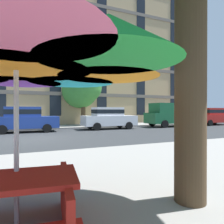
{
  "coord_description": "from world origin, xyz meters",
  "views": [
    {
      "loc": [
        -0.34,
        -11.78,
        1.52
      ],
      "look_at": [
        6.07,
        3.2,
        1.4
      ],
      "focal_mm": 32.7,
      "sensor_mm": 36.0,
      "label": 1
    }
  ],
  "objects_px": {
    "street_tree_middle": "(82,89)",
    "patio_umbrella": "(16,50)",
    "sedan_white": "(109,117)",
    "sedan_red": "(212,116)",
    "pickup_green": "(170,116)",
    "sedan_blue": "(25,119)"
  },
  "relations": [
    {
      "from": "sedan_blue",
      "to": "patio_umbrella",
      "type": "distance_m",
      "value": 12.77
    },
    {
      "from": "sedan_red",
      "to": "patio_umbrella",
      "type": "height_order",
      "value": "patio_umbrella"
    },
    {
      "from": "street_tree_middle",
      "to": "patio_umbrella",
      "type": "height_order",
      "value": "street_tree_middle"
    },
    {
      "from": "pickup_green",
      "to": "patio_umbrella",
      "type": "distance_m",
      "value": 17.98
    },
    {
      "from": "sedan_blue",
      "to": "street_tree_middle",
      "type": "height_order",
      "value": "street_tree_middle"
    },
    {
      "from": "sedan_white",
      "to": "sedan_red",
      "type": "bearing_deg",
      "value": 0.0
    },
    {
      "from": "sedan_white",
      "to": "patio_umbrella",
      "type": "relative_size",
      "value": 1.11
    },
    {
      "from": "sedan_white",
      "to": "pickup_green",
      "type": "bearing_deg",
      "value": 0.0
    },
    {
      "from": "sedan_white",
      "to": "sedan_red",
      "type": "distance_m",
      "value": 11.72
    },
    {
      "from": "street_tree_middle",
      "to": "patio_umbrella",
      "type": "xyz_separation_m",
      "value": [
        -5.16,
        -16.35,
        -1.29
      ]
    },
    {
      "from": "pickup_green",
      "to": "sedan_red",
      "type": "relative_size",
      "value": 1.16
    },
    {
      "from": "sedan_red",
      "to": "patio_umbrella",
      "type": "distance_m",
      "value": 22.19
    },
    {
      "from": "sedan_blue",
      "to": "patio_umbrella",
      "type": "relative_size",
      "value": 1.11
    },
    {
      "from": "sedan_white",
      "to": "sedan_blue",
      "type": "bearing_deg",
      "value": 180.0
    },
    {
      "from": "street_tree_middle",
      "to": "sedan_white",
      "type": "bearing_deg",
      "value": -70.91
    },
    {
      "from": "sedan_blue",
      "to": "street_tree_middle",
      "type": "xyz_separation_m",
      "value": [
        5.08,
        3.65,
        2.61
      ]
    },
    {
      "from": "sedan_blue",
      "to": "street_tree_middle",
      "type": "bearing_deg",
      "value": 35.67
    },
    {
      "from": "sedan_blue",
      "to": "sedan_white",
      "type": "bearing_deg",
      "value": 0.0
    },
    {
      "from": "pickup_green",
      "to": "street_tree_middle",
      "type": "bearing_deg",
      "value": 154.09
    },
    {
      "from": "sedan_blue",
      "to": "street_tree_middle",
      "type": "distance_m",
      "value": 6.78
    },
    {
      "from": "street_tree_middle",
      "to": "sedan_red",
      "type": "bearing_deg",
      "value": -15.69
    },
    {
      "from": "pickup_green",
      "to": "sedan_red",
      "type": "distance_m",
      "value": 5.48
    }
  ]
}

